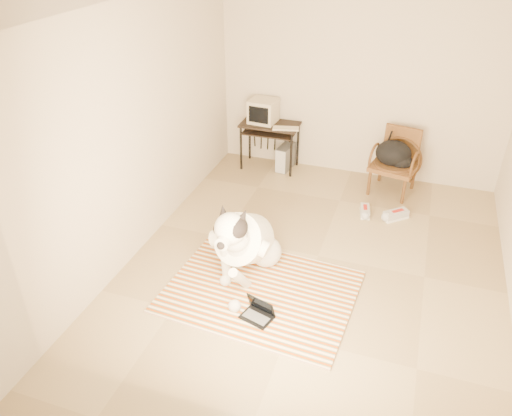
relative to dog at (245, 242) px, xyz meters
The scene contains 16 objects.
floor 0.97m from the dog, 38.13° to the left, with size 4.50×4.50×0.00m, color tan.
ceiling 2.46m from the dog, 38.13° to the left, with size 4.50×4.50×0.00m, color white.
wall_back 3.03m from the dog, 76.09° to the left, with size 4.50×4.50×0.00m, color beige.
wall_front 2.07m from the dog, 67.93° to the right, with size 4.50×4.50×0.00m, color beige.
wall_left 1.70m from the dog, 157.45° to the left, with size 4.50×4.50×0.00m, color beige.
rug 0.54m from the dog, 45.11° to the right, with size 1.97×1.56×0.02m.
dog is the anchor object (origin of this frame).
laptop 0.80m from the dog, 59.77° to the right, with size 0.34×0.29×0.21m.
computer_desk 2.58m from the dog, 101.72° to the left, with size 0.85×0.47×0.70m.
crt_monitor 2.68m from the dog, 104.01° to the left, with size 0.40×0.39×0.34m.
desk_keyboard 2.43m from the dog, 95.86° to the left, with size 0.37×0.14×0.02m, color beige.
pc_tower 2.58m from the dog, 96.20° to the left, with size 0.22×0.42×0.37m.
rattan_chair 2.74m from the dog, 61.19° to the left, with size 0.68×0.66×0.87m.
backpack 2.68m from the dog, 60.99° to the left, with size 0.50×0.39×0.35m.
sneaker_left 1.97m from the dog, 56.74° to the left, with size 0.16×0.30×0.10m.
sneaker_right 2.22m from the dog, 48.56° to the left, with size 0.34×0.32×0.12m.
Camera 1 is at (0.81, -4.57, 3.43)m, focal length 35.00 mm.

